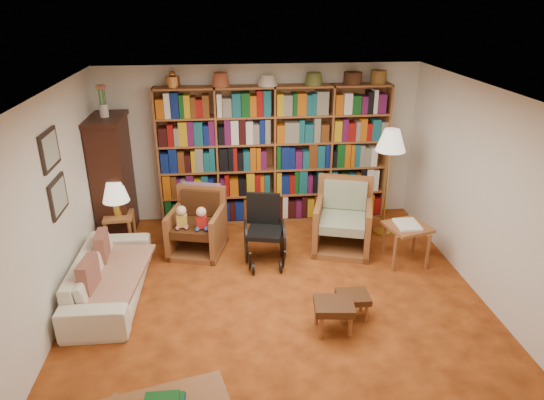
{
  "coord_description": "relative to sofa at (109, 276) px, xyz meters",
  "views": [
    {
      "loc": [
        -0.58,
        -4.99,
        3.45
      ],
      "look_at": [
        -0.01,
        0.6,
        1.07
      ],
      "focal_mm": 32.0,
      "sensor_mm": 36.0,
      "label": 1
    }
  ],
  "objects": [
    {
      "name": "table_lamp",
      "position": [
        -0.1,
        1.28,
        0.59
      ],
      "size": [
        0.38,
        0.38,
        0.51
      ],
      "color": "gold",
      "rests_on": "side_table_lamp"
    },
    {
      "name": "wall_right",
      "position": [
        4.55,
        -0.29,
        0.97
      ],
      "size": [
        0.0,
        5.0,
        5.0
      ],
      "primitive_type": "plane",
      "rotation": [
        1.57,
        0.0,
        -1.57
      ],
      "color": "white",
      "rests_on": "floor"
    },
    {
      "name": "wall_back",
      "position": [
        2.05,
        2.21,
        0.97
      ],
      "size": [
        5.0,
        0.0,
        5.0
      ],
      "primitive_type": "plane",
      "rotation": [
        1.57,
        0.0,
        0.0
      ],
      "color": "white",
      "rests_on": "floor"
    },
    {
      "name": "cushion_left",
      "position": [
        -0.13,
        0.35,
        0.17
      ],
      "size": [
        0.15,
        0.4,
        0.39
      ],
      "primitive_type": "cube",
      "rotation": [
        0.0,
        0.0,
        0.07
      ],
      "color": "maroon",
      "rests_on": "sofa"
    },
    {
      "name": "ceiling",
      "position": [
        2.05,
        -0.29,
        2.22
      ],
      "size": [
        5.0,
        5.0,
        0.0
      ],
      "primitive_type": "plane",
      "rotation": [
        3.14,
        0.0,
        0.0
      ],
      "color": "white",
      "rests_on": "wall_back"
    },
    {
      "name": "bookshelf",
      "position": [
        2.25,
        2.04,
        0.89
      ],
      "size": [
        3.6,
        0.3,
        2.42
      ],
      "color": "brown",
      "rests_on": "floor"
    },
    {
      "name": "framed_pictures",
      "position": [
        -0.43,
        0.01,
        1.35
      ],
      "size": [
        0.03,
        0.52,
        0.97
      ],
      "color": "black",
      "rests_on": "wall_left"
    },
    {
      "name": "floor_lamp",
      "position": [
        3.89,
        1.35,
        1.16
      ],
      "size": [
        0.44,
        0.44,
        1.67
      ],
      "color": "gold",
      "rests_on": "floor"
    },
    {
      "name": "armchair_leather",
      "position": [
        1.02,
        1.12,
        0.1
      ],
      "size": [
        0.91,
        0.93,
        0.93
      ],
      "color": "brown",
      "rests_on": "floor"
    },
    {
      "name": "curio_cabinet",
      "position": [
        -0.2,
        1.71,
        0.68
      ],
      "size": [
        0.5,
        0.95,
        2.4
      ],
      "color": "#34150E",
      "rests_on": "floor"
    },
    {
      "name": "wheelchair",
      "position": [
        1.97,
        0.71,
        0.16
      ],
      "size": [
        0.56,
        0.76,
        0.95
      ],
      "color": "black",
      "rests_on": "floor"
    },
    {
      "name": "floor",
      "position": [
        2.05,
        -0.29,
        -0.28
      ],
      "size": [
        5.0,
        5.0,
        0.0
      ],
      "primitive_type": "plane",
      "color": "#B3531B",
      "rests_on": "ground"
    },
    {
      "name": "footstool_b",
      "position": [
        2.86,
        -0.74,
        -0.02
      ],
      "size": [
        0.37,
        0.31,
        0.31
      ],
      "color": "#472613",
      "rests_on": "floor"
    },
    {
      "name": "wall_left",
      "position": [
        -0.45,
        -0.29,
        0.97
      ],
      "size": [
        0.0,
        5.0,
        5.0
      ],
      "primitive_type": "plane",
      "rotation": [
        1.57,
        0.0,
        1.57
      ],
      "color": "white",
      "rests_on": "floor"
    },
    {
      "name": "cushion_right",
      "position": [
        -0.13,
        -0.35,
        0.17
      ],
      "size": [
        0.17,
        0.41,
        0.4
      ],
      "primitive_type": "cube",
      "rotation": [
        0.0,
        0.0,
        -0.11
      ],
      "color": "maroon",
      "rests_on": "sofa"
    },
    {
      "name": "side_table_lamp",
      "position": [
        -0.1,
        1.28,
        0.12
      ],
      "size": [
        0.44,
        0.44,
        0.52
      ],
      "color": "brown",
      "rests_on": "floor"
    },
    {
      "name": "side_table_papers",
      "position": [
        3.91,
        0.45,
        0.19
      ],
      "size": [
        0.66,
        0.66,
        0.59
      ],
      "color": "brown",
      "rests_on": "floor"
    },
    {
      "name": "wall_front",
      "position": [
        2.05,
        -2.79,
        0.97
      ],
      "size": [
        5.0,
        0.0,
        5.0
      ],
      "primitive_type": "plane",
      "rotation": [
        -1.57,
        0.0,
        0.0
      ],
      "color": "white",
      "rests_on": "floor"
    },
    {
      "name": "armchair_sage",
      "position": [
        3.13,
        1.01,
        0.11
      ],
      "size": [
        1.04,
        1.05,
        1.01
      ],
      "color": "brown",
      "rests_on": "floor"
    },
    {
      "name": "sofa_throw",
      "position": [
        0.05,
        0.0,
        0.02
      ],
      "size": [
        0.88,
        1.45,
        0.04
      ],
      "primitive_type": "cube",
      "rotation": [
        0.0,
        0.0,
        -0.1
      ],
      "color": "beige",
      "rests_on": "sofa"
    },
    {
      "name": "footstool_a",
      "position": [
        2.59,
        -0.95,
        0.02
      ],
      "size": [
        0.46,
        0.41,
        0.37
      ],
      "color": "#472613",
      "rests_on": "floor"
    },
    {
      "name": "sofa",
      "position": [
        0.0,
        0.0,
        0.0
      ],
      "size": [
        1.9,
        0.76,
        0.55
      ],
      "primitive_type": "imported",
      "rotation": [
        0.0,
        0.0,
        1.56
      ],
      "color": "beige",
      "rests_on": "floor"
    }
  ]
}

